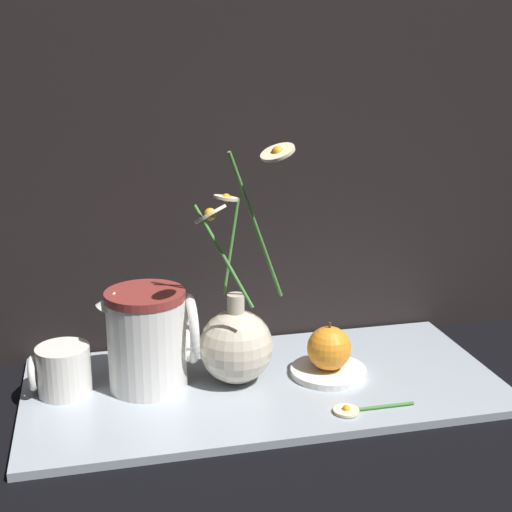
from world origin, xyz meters
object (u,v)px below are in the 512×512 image
yellow_mug (62,370)px  orange_fruit (328,347)px  vase_with_flowers (236,342)px  ceramic_pitcher (149,335)px

yellow_mug → orange_fruit: bearing=-3.6°
vase_with_flowers → yellow_mug: size_ratio=4.21×
vase_with_flowers → ceramic_pitcher: (-0.13, 0.01, 0.02)m
yellow_mug → ceramic_pitcher: ceramic_pitcher is taller
vase_with_flowers → ceramic_pitcher: size_ratio=2.29×
yellow_mug → orange_fruit: 0.40m
vase_with_flowers → orange_fruit: vase_with_flowers is taller
vase_with_flowers → orange_fruit: size_ratio=4.84×
yellow_mug → ceramic_pitcher: 0.13m
orange_fruit → vase_with_flowers: bearing=177.4°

